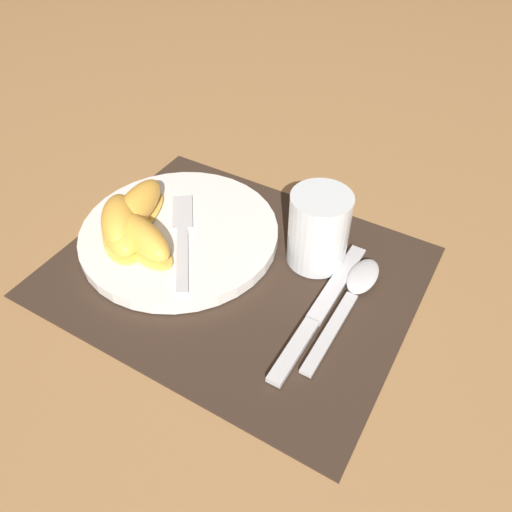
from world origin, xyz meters
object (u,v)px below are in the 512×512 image
(citrus_wedge_0, at_px, (134,211))
(citrus_wedge_3, at_px, (143,239))
(spoon, at_px, (355,290))
(citrus_wedge_2, at_px, (122,232))
(juice_glass, at_px, (318,233))
(plate, at_px, (180,234))
(fork, at_px, (182,233))
(knife, at_px, (319,311))
(citrus_wedge_1, at_px, (120,223))

(citrus_wedge_0, distance_m, citrus_wedge_3, 0.06)
(citrus_wedge_3, bearing_deg, spoon, 17.25)
(spoon, height_order, citrus_wedge_2, citrus_wedge_2)
(juice_glass, bearing_deg, plate, -161.67)
(fork, bearing_deg, citrus_wedge_3, -119.04)
(knife, xyz_separation_m, citrus_wedge_1, (-0.27, -0.02, 0.03))
(citrus_wedge_0, xyz_separation_m, citrus_wedge_3, (0.04, -0.03, -0.00))
(juice_glass, bearing_deg, citrus_wedge_2, -153.20)
(citrus_wedge_0, relative_size, citrus_wedge_1, 1.18)
(knife, height_order, citrus_wedge_3, citrus_wedge_3)
(juice_glass, relative_size, citrus_wedge_3, 0.85)
(juice_glass, xyz_separation_m, citrus_wedge_2, (-0.22, -0.11, -0.01))
(plate, xyz_separation_m, fork, (0.01, -0.01, 0.01))
(juice_glass, xyz_separation_m, fork, (-0.16, -0.06, -0.02))
(fork, distance_m, citrus_wedge_1, 0.08)
(plate, xyz_separation_m, citrus_wedge_3, (-0.01, -0.05, 0.03))
(fork, distance_m, citrus_wedge_0, 0.07)
(spoon, distance_m, citrus_wedge_0, 0.30)
(plate, xyz_separation_m, citrus_wedge_0, (-0.06, -0.02, 0.03))
(spoon, relative_size, citrus_wedge_0, 1.48)
(fork, height_order, citrus_wedge_1, citrus_wedge_1)
(citrus_wedge_2, xyz_separation_m, citrus_wedge_3, (0.03, 0.00, 0.00))
(juice_glass, relative_size, fork, 0.62)
(knife, bearing_deg, citrus_wedge_2, -173.34)
(fork, xyz_separation_m, citrus_wedge_0, (-0.07, -0.01, 0.02))
(juice_glass, distance_m, citrus_wedge_2, 0.24)
(spoon, relative_size, citrus_wedge_2, 1.73)
(plate, distance_m, citrus_wedge_2, 0.07)
(fork, bearing_deg, citrus_wedge_0, -171.26)
(citrus_wedge_0, bearing_deg, citrus_wedge_2, -72.47)
(fork, height_order, citrus_wedge_0, citrus_wedge_0)
(plate, bearing_deg, citrus_wedge_3, -106.22)
(juice_glass, xyz_separation_m, knife, (0.04, -0.08, -0.04))
(citrus_wedge_0, relative_size, citrus_wedge_2, 1.17)
(citrus_wedge_2, bearing_deg, spoon, 15.78)
(plate, height_order, juice_glass, juice_glass)
(plate, relative_size, citrus_wedge_3, 2.24)
(fork, relative_size, citrus_wedge_1, 1.45)
(citrus_wedge_2, bearing_deg, juice_glass, 26.80)
(plate, distance_m, fork, 0.02)
(citrus_wedge_1, bearing_deg, fork, 30.22)
(citrus_wedge_1, bearing_deg, citrus_wedge_2, -39.35)
(fork, bearing_deg, citrus_wedge_2, -140.17)
(spoon, xyz_separation_m, citrus_wedge_0, (-0.29, -0.04, 0.03))
(juice_glass, height_order, spoon, juice_glass)
(juice_glass, relative_size, citrus_wedge_2, 0.90)
(citrus_wedge_3, bearing_deg, fork, 60.96)
(plate, distance_m, spoon, 0.24)
(citrus_wedge_0, bearing_deg, citrus_wedge_1, -87.09)
(citrus_wedge_3, bearing_deg, knife, 7.12)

